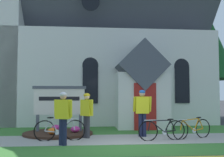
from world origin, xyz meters
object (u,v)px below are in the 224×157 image
cyclist_in_yellow_jersey (142,109)px  cyclist_in_green_jersey (63,114)px  cyclist_in_orange_jersey (87,112)px  bicycle_black (162,130)px  church_sign (59,102)px  roadside_conifer (200,36)px  bicycle_blue (192,128)px  bicycle_green (60,130)px

cyclist_in_yellow_jersey → cyclist_in_green_jersey: cyclist_in_yellow_jersey is taller
cyclist_in_yellow_jersey → cyclist_in_orange_jersey: 2.09m
bicycle_black → cyclist_in_orange_jersey: size_ratio=1.04×
church_sign → cyclist_in_orange_jersey: bearing=-51.3°
bicycle_black → roadside_conifer: size_ratio=0.21×
bicycle_blue → cyclist_in_green_jersey: (-4.51, -0.96, 0.60)m
bicycle_black → cyclist_in_orange_jersey: 2.76m
bicycle_green → cyclist_in_green_jersey: 1.11m
bicycle_green → cyclist_in_yellow_jersey: (3.00, 0.65, 0.66)m
cyclist_in_yellow_jersey → roadside_conifer: 8.89m
cyclist_in_green_jersey → roadside_conifer: bearing=44.8°
church_sign → cyclist_in_orange_jersey: 1.80m
cyclist_in_yellow_jersey → cyclist_in_orange_jersey: (-2.09, -0.17, -0.09)m
bicycle_black → church_sign: bearing=150.3°
bicycle_green → cyclist_in_yellow_jersey: size_ratio=0.99×
bicycle_blue → cyclist_in_yellow_jersey: cyclist_in_yellow_jersey is taller
bicycle_black → cyclist_in_yellow_jersey: bearing=119.5°
bicycle_blue → cyclist_in_yellow_jersey: (-1.69, 0.61, 0.68)m
bicycle_green → cyclist_in_yellow_jersey: 3.14m
bicycle_blue → roadside_conifer: bearing=64.4°
church_sign → cyclist_in_green_jersey: church_sign is taller
cyclist_in_orange_jersey → cyclist_in_yellow_jersey: bearing=4.6°
bicycle_blue → roadside_conifer: 8.90m
church_sign → bicycle_black: bearing=-29.7°
church_sign → cyclist_in_orange_jersey: (1.11, -1.38, -0.34)m
cyclist_in_yellow_jersey → roadside_conifer: (4.92, 6.12, 4.17)m
cyclist_in_yellow_jersey → roadside_conifer: size_ratio=0.22×
cyclist_in_yellow_jersey → bicycle_black: bearing=-60.5°
bicycle_black → roadside_conifer: roadside_conifer is taller
cyclist_in_green_jersey → cyclist_in_orange_jersey: size_ratio=1.02×
bicycle_green → cyclist_in_green_jersey: size_ratio=1.05×
bicycle_black → cyclist_in_orange_jersey: (-2.59, 0.73, 0.59)m
bicycle_green → roadside_conifer: bearing=40.5°
cyclist_in_orange_jersey → roadside_conifer: roadside_conifer is taller
cyclist_in_orange_jersey → bicycle_blue: bearing=-6.7°
bicycle_blue → cyclist_in_orange_jersey: size_ratio=1.01×
bicycle_black → bicycle_green: bearing=176.0°
cyclist_in_orange_jersey → bicycle_black: bearing=-15.7°
church_sign → cyclist_in_green_jersey: (0.37, -2.79, -0.32)m
cyclist_in_green_jersey → bicycle_green: bearing=101.1°
cyclist_in_orange_jersey → church_sign: bearing=128.7°
bicycle_black → cyclist_in_orange_jersey: bearing=164.3°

